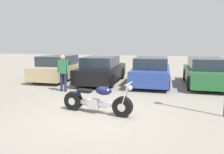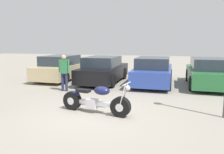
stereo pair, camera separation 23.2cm
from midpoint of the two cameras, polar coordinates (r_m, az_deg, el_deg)
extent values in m
plane|color=gray|center=(6.96, -3.16, -9.31)|extent=(60.00, 60.00, 0.00)
cylinder|color=black|center=(6.52, 3.28, -7.80)|extent=(0.63, 0.29, 0.60)
cylinder|color=silver|center=(6.52, 3.28, -7.80)|extent=(0.27, 0.26, 0.24)
cylinder|color=black|center=(7.29, -9.41, -6.07)|extent=(0.63, 0.29, 0.60)
cylinder|color=silver|center=(7.29, -9.41, -6.07)|extent=(0.27, 0.26, 0.24)
cube|color=silver|center=(6.86, -3.44, -6.80)|extent=(1.31, 0.32, 0.12)
cube|color=silver|center=(6.92, -4.31, -6.93)|extent=(0.37, 0.29, 0.30)
ellipsoid|color=#191E4C|center=(6.65, -1.66, -3.61)|extent=(0.56, 0.39, 0.27)
cube|color=black|center=(6.98, -6.57, -3.57)|extent=(0.47, 0.31, 0.09)
ellipsoid|color=#191E4C|center=(7.21, -9.13, -4.38)|extent=(0.51, 0.27, 0.20)
cylinder|color=silver|center=(6.31, 3.77, -5.02)|extent=(0.22, 0.07, 0.72)
cylinder|color=silver|center=(6.47, 4.34, -4.67)|extent=(0.22, 0.07, 0.72)
cylinder|color=silver|center=(6.28, 4.86, -1.78)|extent=(0.13, 0.62, 0.03)
sphere|color=silver|center=(6.29, 5.19, -2.88)|extent=(0.15, 0.15, 0.15)
cylinder|color=silver|center=(7.18, -5.43, -7.11)|extent=(1.30, 0.29, 0.08)
cube|color=#C6B284|center=(13.36, -12.24, 1.73)|extent=(1.81, 4.34, 0.71)
cube|color=#28333D|center=(13.07, -12.86, 4.31)|extent=(1.60, 2.25, 0.54)
cylinder|color=black|center=(14.96, -12.69, 1.73)|extent=(0.20, 0.67, 0.67)
cylinder|color=black|center=(14.24, -6.67, 1.52)|extent=(0.20, 0.67, 0.67)
cylinder|color=black|center=(12.68, -18.42, 0.19)|extent=(0.20, 0.67, 0.67)
cylinder|color=black|center=(11.82, -11.59, -0.15)|extent=(0.20, 0.67, 0.67)
cube|color=black|center=(12.06, -1.58, 1.16)|extent=(1.81, 4.34, 0.71)
cube|color=#28333D|center=(11.74, -1.97, 4.02)|extent=(1.60, 2.25, 0.54)
cylinder|color=black|center=(13.61, -3.32, 1.22)|extent=(0.20, 0.67, 0.67)
cylinder|color=black|center=(13.17, 3.68, 0.95)|extent=(0.20, 0.67, 0.67)
cylinder|color=black|center=(11.13, -7.79, -0.61)|extent=(0.20, 0.67, 0.67)
cylinder|color=black|center=(10.58, 0.67, -1.03)|extent=(0.20, 0.67, 0.67)
cube|color=#2D479E|center=(11.68, 11.26, 0.72)|extent=(1.81, 4.34, 0.71)
cube|color=#28333D|center=(11.35, 11.26, 3.67)|extent=(1.60, 2.25, 0.54)
cylinder|color=black|center=(13.12, 8.00, 0.85)|extent=(0.20, 0.67, 0.67)
cylinder|color=black|center=(13.01, 15.42, 0.54)|extent=(0.20, 0.67, 0.67)
cylinder|color=black|center=(10.49, 6.04, -1.17)|extent=(0.20, 0.67, 0.67)
cylinder|color=black|center=(10.36, 15.33, -1.58)|extent=(0.20, 0.67, 0.67)
cube|color=#286B38|center=(11.99, 24.21, 0.31)|extent=(1.81, 4.34, 0.71)
cube|color=#28333D|center=(11.66, 24.59, 3.17)|extent=(1.60, 2.25, 0.54)
cylinder|color=black|center=(13.24, 19.69, 0.48)|extent=(0.20, 0.67, 0.67)
cylinder|color=black|center=(13.48, 26.88, 0.17)|extent=(0.20, 0.67, 0.67)
cylinder|color=black|center=(10.60, 20.67, -1.61)|extent=(0.20, 0.67, 0.67)
cylinder|color=#232847|center=(10.11, -12.14, -1.30)|extent=(0.12, 0.12, 0.81)
cylinder|color=#232847|center=(10.02, -11.17, -1.36)|extent=(0.12, 0.12, 0.81)
cube|color=#337F4C|center=(9.96, -11.79, 2.70)|extent=(0.34, 0.20, 0.61)
cylinder|color=#337F4C|center=(10.06, -12.91, 2.90)|extent=(0.08, 0.08, 0.56)
cylinder|color=#337F4C|center=(9.86, -10.65, 2.85)|extent=(0.08, 0.08, 0.56)
sphere|color=tan|center=(9.92, -11.86, 5.08)|extent=(0.22, 0.22, 0.22)
camera|label=1|loc=(0.12, -89.22, 0.13)|focal=35.00mm
camera|label=2|loc=(0.12, 90.78, -0.13)|focal=35.00mm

